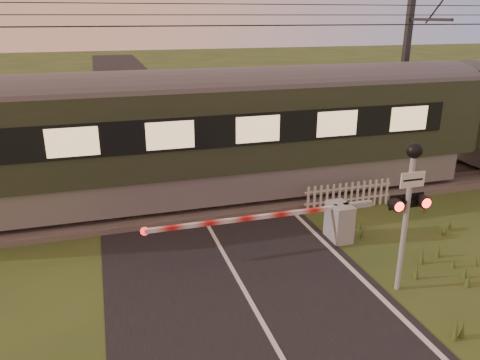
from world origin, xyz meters
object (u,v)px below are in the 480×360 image
object	(u,v)px
picket_fence	(348,195)
train	(457,116)
boom_gate	(330,221)
catenary_mast	(405,72)
crossing_signal	(409,192)

from	to	relation	value
picket_fence	train	bearing A→B (deg)	19.31
boom_gate	catenary_mast	world-z (taller)	catenary_mast
train	picket_fence	bearing A→B (deg)	-160.69
boom_gate	picket_fence	size ratio (longest dim) A/B	2.08
train	crossing_signal	xyz separation A→B (m)	(-6.65, -6.36, 0.07)
train	catenary_mast	bearing A→B (deg)	111.08
picket_fence	catenary_mast	xyz separation A→B (m)	(4.55, 4.12, 3.23)
crossing_signal	train	bearing A→B (deg)	43.74
boom_gate	crossing_signal	distance (m)	3.16
crossing_signal	catenary_mast	world-z (taller)	catenary_mast
boom_gate	catenary_mast	bearing A→B (deg)	44.20
boom_gate	picket_fence	distance (m)	2.46
boom_gate	crossing_signal	world-z (taller)	crossing_signal
train	catenary_mast	xyz separation A→B (m)	(-0.86, 2.23, 1.41)
train	crossing_signal	size ratio (longest dim) A/B	12.54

